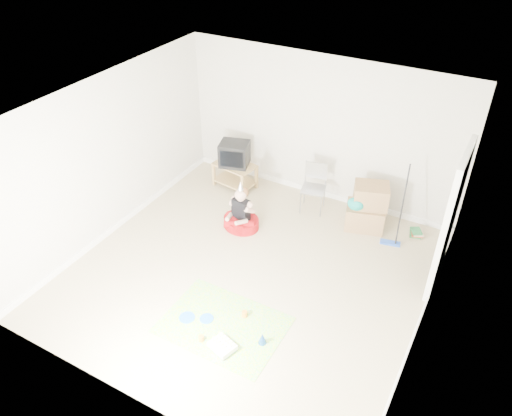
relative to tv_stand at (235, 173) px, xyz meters
The scene contains 16 objects.
ground 2.45m from the tv_stand, 54.28° to the right, with size 5.00×5.00×0.00m, color #BFAE89.
doorway_recess 4.05m from the tv_stand, 11.29° to the right, with size 0.02×0.90×2.05m, color black.
tv_stand is the anchor object (origin of this frame).
crt_tv 0.41m from the tv_stand, ahead, with size 0.51×0.43×0.44m, color black.
folding_chair 1.59m from the tv_stand, ahead, with size 0.47×0.46×0.88m.
cardboard_boxes 2.56m from the tv_stand, ahead, with size 0.74×0.66×0.80m.
floor_mop 3.10m from the tv_stand, ahead, with size 0.34×0.42×1.29m.
book_pile 3.41m from the tv_stand, ahead, with size 0.24×0.27×0.10m.
seated_woman 1.29m from the tv_stand, 54.54° to the right, with size 0.70×0.70×0.89m.
party_mat 3.47m from the tv_stand, 61.79° to the right, with size 1.60×1.16×0.01m, color #E32F90.
birthday_cake 3.86m from the tv_stand, 61.53° to the right, with size 0.37×0.33×0.15m.
blue_plate_near 3.38m from the tv_stand, 65.71° to the right, with size 0.19×0.19×0.01m, color blue.
blue_plate_far 3.39m from the tv_stand, 70.23° to the right, with size 0.21×0.21×0.01m, color blue.
orange_cup_near 3.33m from the tv_stand, 56.91° to the right, with size 0.08×0.08×0.09m, color orange.
orange_cup_far 3.75m from the tv_stand, 65.81° to the right, with size 0.07×0.07×0.08m, color orange.
blue_party_hat 3.80m from the tv_stand, 53.85° to the right, with size 0.11×0.11×0.16m, color #1745A7.
Camera 1 is at (2.80, -4.84, 5.07)m, focal length 35.00 mm.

